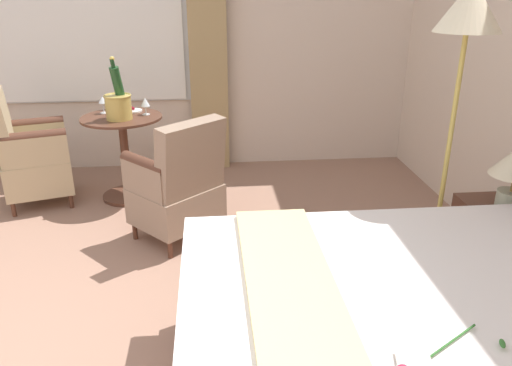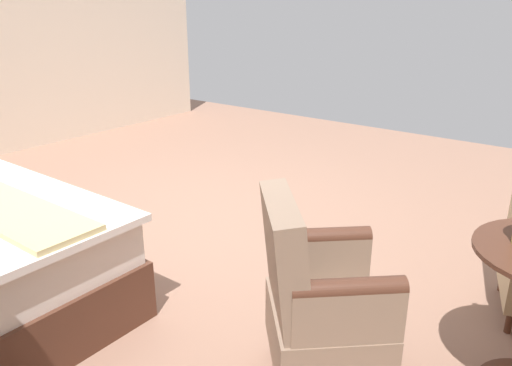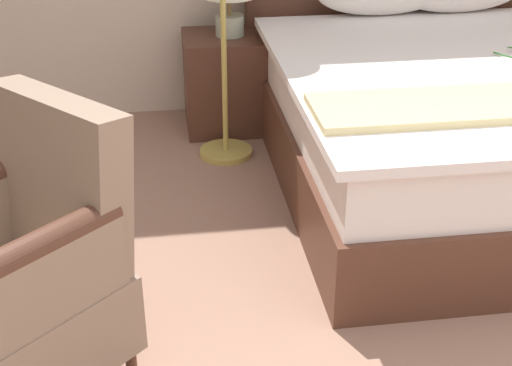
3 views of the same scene
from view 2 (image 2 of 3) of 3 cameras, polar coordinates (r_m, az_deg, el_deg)
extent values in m
plane|color=#9C725E|center=(3.94, -6.53, -5.22)|extent=(7.95, 7.95, 0.00)
cylinder|color=#522F21|center=(2.71, 11.02, -16.63)|extent=(0.04, 0.04, 0.13)
cylinder|color=#522F21|center=(2.64, 2.06, -17.38)|extent=(0.04, 0.04, 0.13)
cube|color=gray|center=(2.36, 7.98, -16.54)|extent=(0.73, 0.74, 0.27)
cube|color=gray|center=(2.12, 3.32, -8.45)|extent=(0.48, 0.50, 0.52)
cube|color=gray|center=(2.04, 10.31, -14.59)|extent=(0.39, 0.37, 0.23)
cylinder|color=#522F21|center=(1.98, 10.52, -11.86)|extent=(0.39, 0.37, 0.09)
cube|color=gray|center=(2.42, 7.55, -8.58)|extent=(0.39, 0.37, 0.23)
cylinder|color=#522F21|center=(2.37, 7.67, -6.15)|extent=(0.39, 0.37, 0.09)
cylinder|color=#522F21|center=(3.07, 26.92, -14.00)|extent=(0.04, 0.04, 0.12)
cylinder|color=#522F21|center=(3.45, 26.27, -10.06)|extent=(0.04, 0.04, 0.12)
camera|label=1|loc=(4.48, -36.07, 17.68)|focal=35.00mm
camera|label=3|loc=(3.75, 17.22, 18.73)|focal=50.00mm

